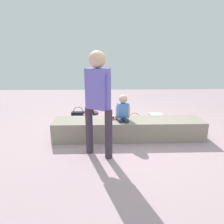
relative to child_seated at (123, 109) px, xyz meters
The scene contains 12 objects.
ground_plane 0.59m from the child_seated, ahead, with size 12.00×12.00×0.00m, color #AB8E95.
concrete_ledge 0.41m from the child_seated, ahead, with size 2.85×0.59×0.37m, color gray.
child_seated is the anchor object (origin of this frame).
adult_standing 0.91m from the child_seated, 122.12° to the right, with size 0.42×0.34×1.62m.
cake_plate 0.29m from the child_seated, 161.33° to the left, with size 0.22×0.22×0.07m.
gift_bag 1.11m from the child_seated, 135.67° to the left, with size 0.21×0.09×0.32m.
railing_post 1.88m from the child_seated, 112.58° to the left, with size 0.36×0.36×1.16m.
water_bottle_near_gift 1.32m from the child_seated, 53.17° to the left, with size 0.07×0.07×0.20m.
water_bottle_far_side 1.33m from the child_seated, 27.25° to the left, with size 0.07×0.07×0.20m.
cake_box_white 1.64m from the child_seated, 51.67° to the left, with size 0.34×0.32×0.11m, color white.
handbag_black_leather 1.55m from the child_seated, 132.64° to the left, with size 0.34×0.14×0.36m.
handbag_brown_canvas 0.76m from the child_seated, 59.95° to the left, with size 0.29×0.11×0.36m.
Camera 1 is at (-0.43, -3.56, 1.52)m, focal length 31.26 mm.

